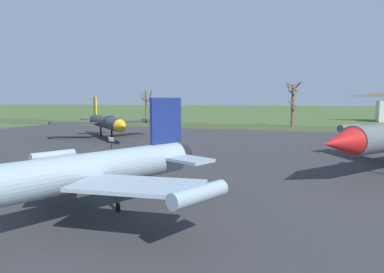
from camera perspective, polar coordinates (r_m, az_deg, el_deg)
asphalt_apron at (r=25.54m, az=-5.52°, el=-4.05°), size 73.10×56.08×0.05m
grass_verge_strip at (r=58.00m, az=8.70°, el=1.64°), size 133.10×12.00×0.06m
jet_fighter_front_left at (r=40.25m, az=-14.51°, el=2.44°), size 12.87×12.62×5.05m
info_placard_front_left at (r=32.16m, az=-13.70°, el=-0.89°), size 0.52×0.31×1.12m
jet_fighter_rear_center at (r=12.34m, az=-24.27°, el=-6.40°), size 10.20×13.82×4.68m
bare_tree_far_left at (r=70.12m, az=-7.85°, el=5.41°), size 2.31×2.87×6.71m
bare_tree_left_of_center at (r=59.91m, az=16.94°, el=5.56°), size 2.59×2.58×7.82m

